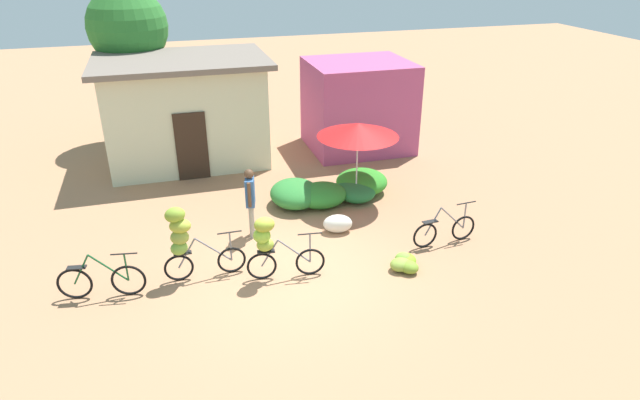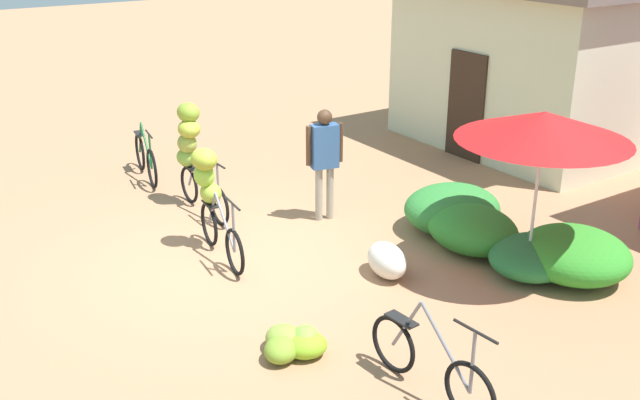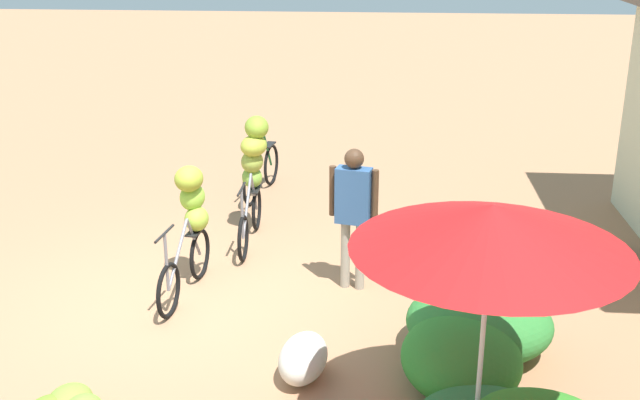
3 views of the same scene
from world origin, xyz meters
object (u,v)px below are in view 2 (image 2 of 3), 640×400
(bicycle_near_pile, at_px, (191,146))
(bicycle_by_shop, at_px, (430,364))
(bicycle_leftmost, at_px, (146,158))
(produce_sack, at_px, (387,260))
(banana_pile_on_ground, at_px, (294,343))
(person_vendor, at_px, (325,153))
(market_umbrella, at_px, (544,126))
(building_low, at_px, (528,63))
(bicycle_center_loaded, at_px, (211,192))

(bicycle_near_pile, xyz_separation_m, bicycle_by_shop, (5.77, -0.17, -0.65))
(bicycle_leftmost, height_order, produce_sack, bicycle_leftmost)
(bicycle_near_pile, height_order, produce_sack, bicycle_near_pile)
(bicycle_leftmost, relative_size, bicycle_near_pile, 1.00)
(banana_pile_on_ground, distance_m, person_vendor, 3.81)
(bicycle_by_shop, bearing_deg, bicycle_near_pile, 178.28)
(market_umbrella, distance_m, produce_sack, 2.54)
(produce_sack, bearing_deg, banana_pile_on_ground, -65.68)
(bicycle_leftmost, height_order, banana_pile_on_ground, bicycle_leftmost)
(bicycle_by_shop, xyz_separation_m, produce_sack, (-2.19, 1.21, -0.12))
(bicycle_by_shop, bearing_deg, person_vendor, 159.13)
(building_low, distance_m, market_umbrella, 5.94)
(building_low, height_order, bicycle_center_loaded, building_low)
(market_umbrella, xyz_separation_m, person_vendor, (-3.01, -1.12, -0.95))
(building_low, distance_m, banana_pile_on_ground, 8.83)
(banana_pile_on_ground, xyz_separation_m, produce_sack, (-0.88, 1.94, 0.08))
(banana_pile_on_ground, bearing_deg, person_vendor, 141.11)
(produce_sack, bearing_deg, market_umbrella, 56.19)
(bicycle_near_pile, xyz_separation_m, banana_pile_on_ground, (4.46, -0.90, -0.86))
(produce_sack, bearing_deg, building_low, 117.42)
(bicycle_near_pile, bearing_deg, bicycle_by_shop, -1.72)
(bicycle_leftmost, height_order, bicycle_by_shop, bicycle_leftmost)
(bicycle_near_pile, xyz_separation_m, bicycle_center_loaded, (1.65, -0.48, -0.13))
(bicycle_by_shop, bearing_deg, bicycle_center_loaded, -175.79)
(building_low, xyz_separation_m, bicycle_near_pile, (-0.55, -6.88, -0.63))
(person_vendor, bearing_deg, market_umbrella, 20.41)
(bicycle_near_pile, relative_size, produce_sack, 2.40)
(bicycle_by_shop, distance_m, person_vendor, 4.54)
(building_low, relative_size, banana_pile_on_ground, 6.15)
(market_umbrella, height_order, banana_pile_on_ground, market_umbrella)
(bicycle_center_loaded, height_order, bicycle_by_shop, bicycle_center_loaded)
(bicycle_leftmost, xyz_separation_m, bicycle_center_loaded, (3.31, -0.32, 0.49))
(bicycle_leftmost, xyz_separation_m, bicycle_by_shop, (7.43, -0.02, -0.03))
(building_low, distance_m, bicycle_leftmost, 7.48)
(bicycle_leftmost, xyz_separation_m, produce_sack, (5.24, 1.20, -0.15))
(market_umbrella, height_order, bicycle_center_loaded, market_umbrella)
(bicycle_center_loaded, bearing_deg, building_low, 98.52)
(market_umbrella, distance_m, person_vendor, 3.35)
(produce_sack, bearing_deg, bicycle_by_shop, -29.06)
(bicycle_by_shop, height_order, banana_pile_on_ground, bicycle_by_shop)
(bicycle_leftmost, distance_m, bicycle_by_shop, 7.43)
(banana_pile_on_ground, relative_size, person_vendor, 0.48)
(bicycle_center_loaded, bearing_deg, banana_pile_on_ground, -8.58)
(building_low, relative_size, produce_sack, 7.28)
(market_umbrella, xyz_separation_m, bicycle_by_shop, (1.18, -2.72, -1.66))
(market_umbrella, height_order, bicycle_leftmost, market_umbrella)
(bicycle_leftmost, bearing_deg, person_vendor, 26.01)
(person_vendor, bearing_deg, bicycle_center_loaded, -87.72)
(person_vendor, bearing_deg, bicycle_by_shop, -20.87)
(bicycle_leftmost, relative_size, banana_pile_on_ground, 2.03)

